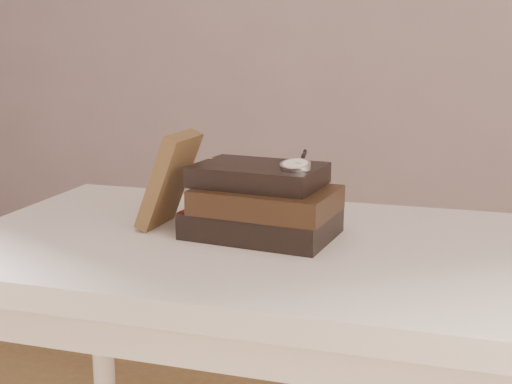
% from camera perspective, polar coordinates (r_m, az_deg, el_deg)
% --- Properties ---
extents(table, '(1.00, 0.60, 0.75)m').
position_cam_1_polar(table, '(1.16, -0.01, -8.32)').
color(table, beige).
rests_on(table, ground).
extents(book_stack, '(0.26, 0.20, 0.12)m').
position_cam_1_polar(book_stack, '(1.13, 0.55, -0.97)').
color(book_stack, black).
rests_on(book_stack, table).
extents(journal, '(0.09, 0.11, 0.17)m').
position_cam_1_polar(journal, '(1.18, -7.39, 1.04)').
color(journal, '#3F2C18').
rests_on(journal, table).
extents(pocket_watch, '(0.06, 0.15, 0.02)m').
position_cam_1_polar(pocket_watch, '(1.08, 3.43, 2.34)').
color(pocket_watch, silver).
rests_on(pocket_watch, book_stack).
extents(eyeglasses, '(0.11, 0.13, 0.05)m').
position_cam_1_polar(eyeglasses, '(1.23, -1.65, 0.80)').
color(eyeglasses, silver).
rests_on(eyeglasses, book_stack).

